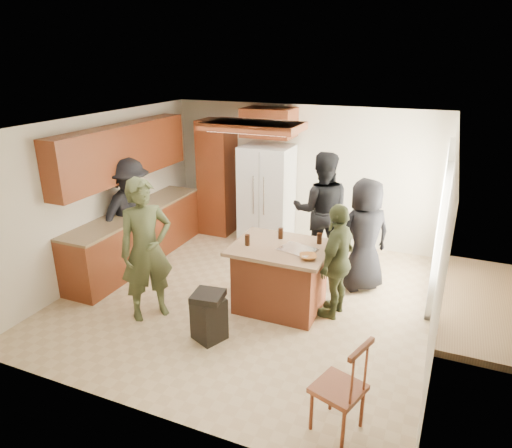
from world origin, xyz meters
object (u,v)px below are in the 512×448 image
at_px(kitchen_island, 280,277).
at_px(spindle_chair, 340,389).
at_px(trash_bin, 209,316).
at_px(refrigerator, 267,195).
at_px(person_front_left, 146,250).
at_px(person_counter, 131,215).
at_px(person_behind_left, 321,210).
at_px(person_behind_right, 364,235).
at_px(person_side_right, 337,261).

xyz_separation_m(kitchen_island, spindle_chair, (1.26, -1.87, -0.02)).
relative_size(kitchen_island, trash_bin, 2.03).
bearing_deg(refrigerator, person_front_left, -98.51).
relative_size(trash_bin, spindle_chair, 0.63).
relative_size(person_counter, refrigerator, 1.01).
bearing_deg(person_counter, person_behind_left, -59.60).
distance_m(person_behind_left, trash_bin, 2.77).
bearing_deg(trash_bin, person_counter, 147.61).
xyz_separation_m(refrigerator, kitchen_island, (1.08, -2.22, -0.43)).
bearing_deg(trash_bin, spindle_chair, -24.60).
relative_size(person_counter, kitchen_island, 1.42).
relative_size(person_behind_right, kitchen_island, 1.33).
relative_size(person_front_left, person_behind_left, 1.00).
bearing_deg(kitchen_island, person_counter, 173.44).
distance_m(person_behind_left, person_side_right, 1.57).
bearing_deg(spindle_chair, person_behind_right, 96.65).
height_order(person_side_right, person_counter, person_counter).
distance_m(person_side_right, refrigerator, 2.77).
bearing_deg(person_behind_right, person_front_left, -3.52).
xyz_separation_m(person_behind_left, kitchen_island, (-0.13, -1.57, -0.48)).
distance_m(person_front_left, person_side_right, 2.48).
bearing_deg(kitchen_island, person_behind_right, 47.55).
relative_size(person_behind_left, person_side_right, 1.22).
bearing_deg(person_behind_left, person_counter, 8.21).
distance_m(person_front_left, spindle_chair, 3.02).
xyz_separation_m(person_front_left, kitchen_island, (1.54, 0.85, -0.48)).
bearing_deg(person_side_right, person_behind_left, -148.05).
bearing_deg(refrigerator, kitchen_island, -64.06).
distance_m(person_behind_right, kitchen_island, 1.43).
bearing_deg(kitchen_island, trash_bin, -117.86).
relative_size(refrigerator, trash_bin, 2.86).
xyz_separation_m(person_side_right, kitchen_island, (-0.74, -0.13, -0.31)).
distance_m(person_behind_right, person_counter, 3.67).
distance_m(person_behind_left, person_behind_right, 0.98).
height_order(person_side_right, spindle_chair, person_side_right).
xyz_separation_m(person_front_left, spindle_chair, (2.80, -1.02, -0.50)).
distance_m(person_front_left, refrigerator, 3.10).
xyz_separation_m(person_front_left, person_counter, (-1.13, 1.16, -0.04)).
height_order(person_front_left, person_side_right, person_front_left).
bearing_deg(spindle_chair, person_behind_left, 108.30).
height_order(refrigerator, kitchen_island, refrigerator).
bearing_deg(refrigerator, person_side_right, -48.95).
bearing_deg(person_behind_left, spindle_chair, 92.31).
bearing_deg(person_behind_left, kitchen_island, 69.31).
xyz_separation_m(person_front_left, refrigerator, (0.46, 3.07, -0.05)).
distance_m(person_behind_right, person_side_right, 0.91).
bearing_deg(person_behind_left, refrigerator, -44.35).
distance_m(person_side_right, spindle_chair, 2.09).
bearing_deg(spindle_chair, kitchen_island, 124.08).
distance_m(person_side_right, kitchen_island, 0.81).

